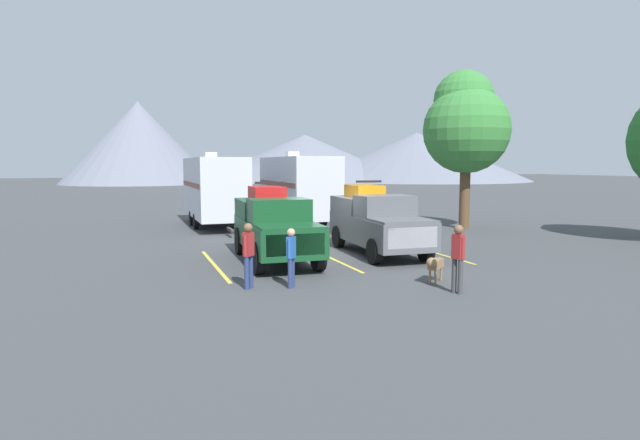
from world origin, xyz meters
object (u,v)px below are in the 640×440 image
at_px(pickup_truck_b, 376,220).
at_px(camper_trailer_a, 214,187).
at_px(person_b, 458,254).
at_px(person_c, 248,251).
at_px(person_a, 291,254).
at_px(pickup_truck_a, 274,225).
at_px(dog, 435,264).
at_px(camper_trailer_b, 298,187).

xyz_separation_m(pickup_truck_b, camper_trailer_a, (-4.21, 10.21, 0.83)).
xyz_separation_m(person_b, person_c, (-4.75, 2.23, -0.01)).
height_order(pickup_truck_b, person_b, pickup_truck_b).
bearing_deg(person_c, person_a, -13.98).
bearing_deg(pickup_truck_a, person_c, -114.42).
height_order(pickup_truck_a, camper_trailer_a, camper_trailer_a).
relative_size(pickup_truck_a, camper_trailer_a, 0.65).
xyz_separation_m(pickup_truck_a, pickup_truck_b, (3.86, 0.22, -0.02)).
xyz_separation_m(pickup_truck_a, person_c, (-1.67, -3.67, -0.21)).
distance_m(pickup_truck_b, person_b, 6.18).
height_order(camper_trailer_a, person_a, camper_trailer_a).
relative_size(pickup_truck_a, pickup_truck_b, 1.01).
distance_m(camper_trailer_a, dog, 15.61).
relative_size(person_a, person_c, 0.91).
relative_size(pickup_truck_b, camper_trailer_b, 0.67).
relative_size(camper_trailer_a, person_c, 4.97).
bearing_deg(person_c, camper_trailer_b, 67.19).
relative_size(pickup_truck_b, person_a, 3.48).
relative_size(pickup_truck_a, person_b, 3.20).
height_order(camper_trailer_b, person_b, camper_trailer_b).
bearing_deg(person_a, pickup_truck_a, 81.19).
distance_m(pickup_truck_b, camper_trailer_b, 9.16).
xyz_separation_m(person_a, person_c, (-1.06, 0.26, 0.09)).
distance_m(pickup_truck_b, person_c, 6.77).
bearing_deg(person_b, camper_trailer_a, 101.86).
bearing_deg(person_a, person_b, -28.05).
bearing_deg(camper_trailer_a, dog, -76.82).
height_order(pickup_truck_a, camper_trailer_b, camper_trailer_b).
relative_size(pickup_truck_b, camper_trailer_a, 0.64).
distance_m(pickup_truck_b, camper_trailer_a, 11.07).
bearing_deg(pickup_truck_a, pickup_truck_b, 3.32).
height_order(pickup_truck_a, person_a, pickup_truck_a).
bearing_deg(person_b, pickup_truck_a, 117.56).
bearing_deg(camper_trailer_b, pickup_truck_b, -89.65).
distance_m(pickup_truck_a, person_a, 3.99).
xyz_separation_m(camper_trailer_a, person_a, (-0.26, -14.37, -1.11)).
distance_m(pickup_truck_a, pickup_truck_b, 3.87).
height_order(person_b, dog, person_b).
bearing_deg(camper_trailer_a, person_c, -95.34).
relative_size(person_c, dog, 2.19).
xyz_separation_m(camper_trailer_b, person_b, (-0.73, -15.24, -1.04)).
xyz_separation_m(pickup_truck_b, person_b, (-0.78, -6.13, -0.19)).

